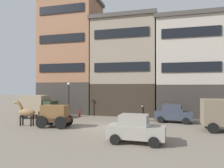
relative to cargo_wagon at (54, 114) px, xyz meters
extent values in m
plane|color=slate|center=(4.20, 0.93, -1.15)|extent=(120.00, 120.00, 0.00)
cube|color=#38332D|center=(-3.73, 11.03, 0.94)|extent=(7.67, 5.90, 4.18)
cube|color=#9E6B4C|center=(-3.73, 11.03, 8.79)|extent=(7.67, 5.90, 11.52)
cube|color=#47423D|center=(-3.73, 11.03, 14.80)|extent=(8.17, 6.40, 0.50)
cube|color=black|center=(-3.73, 8.02, 4.95)|extent=(6.44, 0.12, 1.10)
cube|color=black|center=(-3.73, 8.02, 8.79)|extent=(6.44, 0.12, 1.10)
cube|color=black|center=(-3.73, 8.02, 12.63)|extent=(6.44, 0.12, 1.10)
cube|color=#33281E|center=(4.29, 11.03, 0.83)|extent=(8.06, 5.90, 3.95)
cube|color=gray|center=(4.29, 11.03, 6.92)|extent=(8.06, 5.90, 8.22)
cube|color=#47423D|center=(4.29, 11.03, 11.28)|extent=(8.56, 6.40, 0.50)
cube|color=black|center=(4.29, 8.02, 4.86)|extent=(6.77, 0.12, 1.10)
cube|color=black|center=(4.29, 8.02, 8.97)|extent=(6.77, 0.12, 1.10)
cube|color=#38332D|center=(12.22, 11.03, 0.78)|extent=(7.49, 5.90, 3.86)
cube|color=#B7AD9E|center=(12.22, 11.03, 6.60)|extent=(7.49, 5.90, 7.77)
cube|color=#47423D|center=(12.22, 11.03, 10.73)|extent=(7.99, 6.40, 0.50)
cube|color=black|center=(12.22, 8.02, 4.65)|extent=(6.30, 0.12, 1.10)
cube|color=black|center=(12.22, 8.02, 8.54)|extent=(6.30, 0.12, 1.10)
cube|color=#3D2819|center=(0.05, 0.00, -0.45)|extent=(2.76, 1.44, 0.36)
cube|color=brown|center=(0.05, 0.00, 0.28)|extent=(2.35, 1.22, 1.10)
cube|color=#3D2819|center=(-1.09, -0.06, 0.03)|extent=(0.45, 1.06, 0.50)
cylinder|color=black|center=(-0.81, -0.75, -0.60)|extent=(1.10, 0.14, 1.10)
cylinder|color=black|center=(-0.88, 0.66, -0.60)|extent=(1.10, 0.14, 1.10)
cylinder|color=black|center=(0.99, -0.66, -0.60)|extent=(1.10, 0.14, 1.10)
cylinder|color=black|center=(0.91, 0.76, -0.60)|extent=(1.10, 0.14, 1.10)
ellipsoid|color=#937047|center=(-2.85, 0.00, 0.10)|extent=(1.73, 0.69, 0.70)
cylinder|color=#937047|center=(-3.57, -0.04, 0.70)|extent=(0.68, 0.35, 0.76)
ellipsoid|color=#937047|center=(-3.97, -0.06, 1.00)|extent=(0.57, 0.27, 0.30)
cylinder|color=#937047|center=(-2.04, 0.04, -0.05)|extent=(0.27, 0.11, 0.65)
cylinder|color=black|center=(-3.39, -0.21, -0.67)|extent=(0.14, 0.14, 0.95)
cylinder|color=black|center=(-3.41, 0.15, -0.67)|extent=(0.14, 0.14, 0.95)
cylinder|color=black|center=(-2.29, -0.15, -0.67)|extent=(0.14, 0.14, 0.95)
cylinder|color=black|center=(-2.31, 0.21, -0.67)|extent=(0.14, 0.14, 0.95)
cube|color=#2D3823|center=(-3.32, 4.52, 0.12)|extent=(1.41, 1.71, 1.50)
cube|color=#2D3823|center=(-2.62, 4.52, -0.18)|extent=(0.91, 1.45, 0.80)
cube|color=gray|center=(-5.12, 4.54, 0.42)|extent=(2.81, 1.92, 2.10)
cube|color=silver|center=(-2.87, 4.52, 0.37)|extent=(0.20, 1.36, 0.64)
cylinder|color=black|center=(-2.87, 5.47, -0.73)|extent=(0.84, 0.23, 0.84)
cylinder|color=black|center=(-2.88, 3.57, -0.73)|extent=(0.84, 0.23, 0.84)
cylinder|color=black|center=(-5.87, 5.49, -0.73)|extent=(0.84, 0.23, 0.84)
cylinder|color=black|center=(-5.88, 3.59, -0.73)|extent=(0.84, 0.23, 0.84)
cube|color=#756651|center=(13.97, 2.02, 0.42)|extent=(2.85, 1.97, 2.10)
cylinder|color=black|center=(13.20, 2.95, -0.73)|extent=(0.85, 0.24, 0.84)
cylinder|color=black|center=(13.25, 1.05, -0.73)|extent=(0.85, 0.24, 0.84)
cube|color=gray|center=(7.90, -3.26, -0.42)|extent=(3.74, 1.69, 0.80)
cube|color=gray|center=(7.75, -3.26, 0.33)|extent=(1.83, 1.48, 0.70)
cube|color=silver|center=(8.60, -3.28, 0.20)|extent=(0.37, 1.32, 0.56)
cylinder|color=black|center=(9.12, -2.45, -0.82)|extent=(0.66, 0.20, 0.66)
cylinder|color=black|center=(9.08, -4.13, -0.82)|extent=(0.66, 0.20, 0.66)
cylinder|color=black|center=(6.72, -2.39, -0.82)|extent=(0.66, 0.20, 0.66)
cylinder|color=black|center=(6.68, -4.07, -0.82)|extent=(0.66, 0.20, 0.66)
cube|color=#333847|center=(10.38, 5.50, -0.42)|extent=(3.86, 2.02, 0.80)
cube|color=#333847|center=(10.24, 5.52, 0.33)|extent=(1.96, 1.64, 0.70)
cube|color=silver|center=(11.08, 5.42, 0.20)|extent=(0.49, 1.34, 0.56)
cylinder|color=black|center=(11.67, 6.19, -0.82)|extent=(0.68, 0.26, 0.66)
cylinder|color=black|center=(11.48, 4.53, -0.82)|extent=(0.68, 0.26, 0.66)
cylinder|color=black|center=(9.29, 6.47, -0.82)|extent=(0.68, 0.26, 0.66)
cylinder|color=black|center=(9.09, 4.81, -0.82)|extent=(0.68, 0.26, 0.66)
cylinder|color=black|center=(7.09, 5.61, -0.72)|extent=(0.16, 0.16, 0.85)
cylinder|color=black|center=(7.29, 5.61, -0.72)|extent=(0.16, 0.16, 0.85)
cylinder|color=black|center=(7.19, 5.61, 0.01)|extent=(0.51, 0.51, 0.62)
sphere|color=tan|center=(7.19, 5.61, 0.45)|extent=(0.22, 0.22, 0.22)
cylinder|color=black|center=(7.19, 5.61, 0.55)|extent=(0.28, 0.28, 0.02)
cylinder|color=black|center=(7.19, 5.61, 0.60)|extent=(0.18, 0.18, 0.09)
cylinder|color=black|center=(-1.74, 6.29, 0.75)|extent=(0.12, 0.12, 3.80)
sphere|color=silver|center=(-1.74, 6.29, 2.81)|extent=(0.32, 0.32, 0.32)
cylinder|color=maroon|center=(-0.60, 6.86, -0.80)|extent=(0.24, 0.24, 0.70)
sphere|color=maroon|center=(-0.60, 6.86, -0.43)|extent=(0.22, 0.22, 0.22)
camera|label=1|loc=(10.05, -17.04, 2.54)|focal=34.19mm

